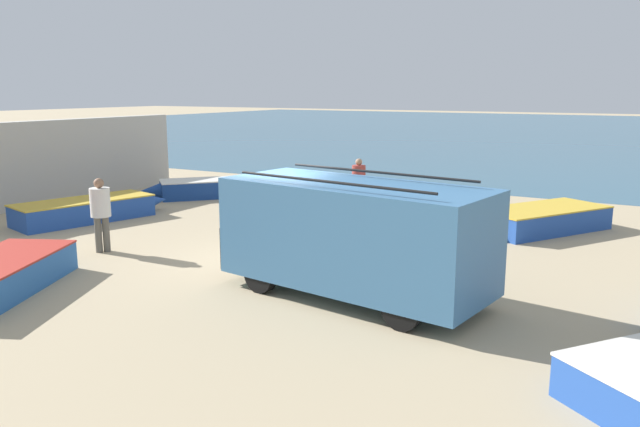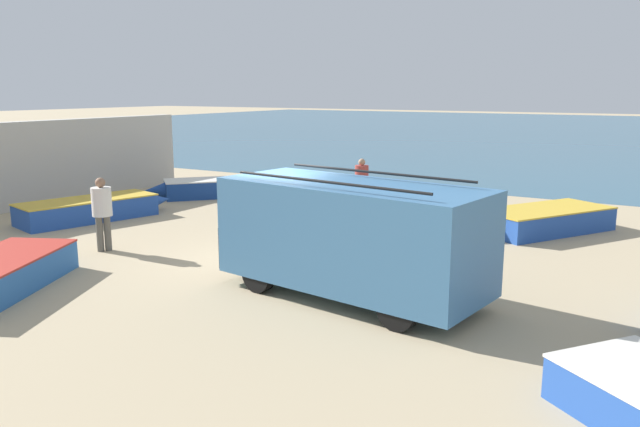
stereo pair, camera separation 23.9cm
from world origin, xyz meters
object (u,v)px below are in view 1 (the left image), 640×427
(fishing_rowboat_1, at_px, (293,212))
(fishing_rowboat_6, at_px, (208,188))
(fishing_rowboat_2, at_px, (538,220))
(parked_van, at_px, (353,234))
(fishing_rowboat_4, at_px, (0,275))
(fisherman_1, at_px, (359,179))
(fishing_rowboat_0, at_px, (90,209))
(fisherman_0, at_px, (100,208))

(fishing_rowboat_1, height_order, fishing_rowboat_6, fishing_rowboat_6)
(fishing_rowboat_2, height_order, fishing_rowboat_6, fishing_rowboat_2)
(fishing_rowboat_1, bearing_deg, parked_van, 140.93)
(parked_van, bearing_deg, fishing_rowboat_4, 34.91)
(fishing_rowboat_6, relative_size, fisherman_1, 2.37)
(parked_van, height_order, fisherman_1, parked_van)
(fishing_rowboat_4, bearing_deg, fisherman_1, -37.17)
(fishing_rowboat_0, distance_m, fishing_rowboat_2, 13.00)
(fishing_rowboat_6, distance_m, fisherman_1, 5.92)
(fishing_rowboat_0, bearing_deg, fisherman_1, -34.49)
(parked_van, bearing_deg, fishing_rowboat_2, -96.56)
(fishing_rowboat_6, bearing_deg, fishing_rowboat_2, 132.62)
(fishing_rowboat_0, distance_m, fishing_rowboat_4, 6.69)
(parked_van, relative_size, fisherman_1, 3.23)
(fishing_rowboat_6, bearing_deg, fishing_rowboat_4, 60.38)
(fishing_rowboat_2, relative_size, fishing_rowboat_6, 1.13)
(parked_van, relative_size, fishing_rowboat_6, 1.36)
(fishing_rowboat_2, height_order, fisherman_0, fisherman_0)
(fishing_rowboat_2, height_order, fisherman_1, fisherman_1)
(fisherman_0, xyz_separation_m, fisherman_1, (3.01, 7.86, -0.07))
(fishing_rowboat_0, height_order, fishing_rowboat_2, fishing_rowboat_0)
(parked_van, bearing_deg, fisherman_1, -56.41)
(parked_van, distance_m, fisherman_1, 8.69)
(fishing_rowboat_6, xyz_separation_m, fisherman_0, (2.85, -7.38, 0.75))
(parked_van, height_order, fishing_rowboat_2, parked_van)
(parked_van, height_order, fisherman_0, parked_van)
(fishing_rowboat_2, xyz_separation_m, fishing_rowboat_6, (-11.55, -0.12, -0.00))
(fishing_rowboat_4, bearing_deg, fishing_rowboat_1, -36.17)
(parked_van, relative_size, fishing_rowboat_4, 1.23)
(fishing_rowboat_0, xyz_separation_m, fishing_rowboat_6, (0.42, 4.96, -0.00))
(fishing_rowboat_0, height_order, fishing_rowboat_1, fishing_rowboat_0)
(parked_van, xyz_separation_m, fisherman_0, (-6.71, -0.01, -0.13))
(fishing_rowboat_0, xyz_separation_m, fishing_rowboat_4, (3.87, -5.46, -0.01))
(fisherman_0, height_order, fisherman_1, fisherman_0)
(fishing_rowboat_2, relative_size, fishing_rowboat_4, 1.03)
(fishing_rowboat_0, distance_m, fisherman_1, 8.34)
(fishing_rowboat_0, relative_size, fishing_rowboat_1, 1.13)
(parked_van, relative_size, fishing_rowboat_0, 1.10)
(parked_van, distance_m, fishing_rowboat_0, 10.30)
(fisherman_1, bearing_deg, fishing_rowboat_0, 162.97)
(fishing_rowboat_1, relative_size, fishing_rowboat_2, 0.96)
(fishing_rowboat_2, bearing_deg, fishing_rowboat_1, -37.99)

